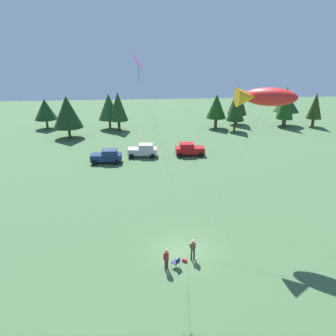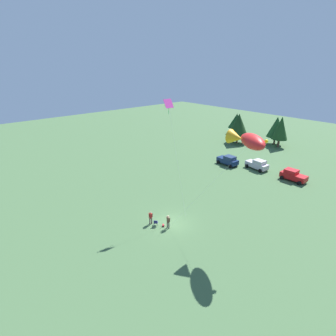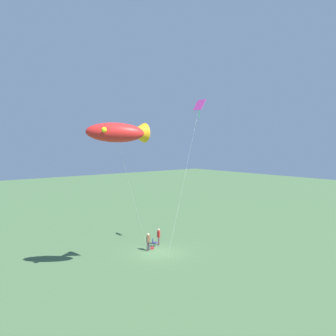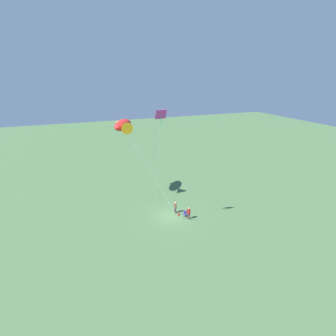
{
  "view_description": "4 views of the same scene",
  "coord_description": "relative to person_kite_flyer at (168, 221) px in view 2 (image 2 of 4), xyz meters",
  "views": [
    {
      "loc": [
        -3.43,
        -21.69,
        15.27
      ],
      "look_at": [
        -0.99,
        3.9,
        5.69
      ],
      "focal_mm": 35.0,
      "sensor_mm": 36.0,
      "label": 1
    },
    {
      "loc": [
        20.62,
        -18.86,
        18.7
      ],
      "look_at": [
        -0.92,
        0.2,
        7.16
      ],
      "focal_mm": 28.0,
      "sensor_mm": 36.0,
      "label": 2
    },
    {
      "loc": [
        22.9,
        29.63,
        10.86
      ],
      "look_at": [
        -0.42,
        1.05,
        8.24
      ],
      "focal_mm": 42.0,
      "sensor_mm": 36.0,
      "label": 3
    },
    {
      "loc": [
        -28.96,
        11.66,
        18.18
      ],
      "look_at": [
        -0.66,
        0.53,
        7.21
      ],
      "focal_mm": 28.0,
      "sensor_mm": 36.0,
      "label": 4
    }
  ],
  "objects": [
    {
      "name": "ground_plane",
      "position": [
        -0.44,
        0.98,
        -1.02
      ],
      "size": [
        160.0,
        160.0,
        0.0
      ],
      "primitive_type": "plane",
      "color": "#43653C"
    },
    {
      "name": "person_kite_flyer",
      "position": [
        0.0,
        0.0,
        0.0
      ],
      "size": [
        0.56,
        0.42,
        1.74
      ],
      "rotation": [
        0.0,
        0.0,
        1.84
      ],
      "color": "#413B3F",
      "rests_on": "ground"
    },
    {
      "name": "folding_chair",
      "position": [
        -1.35,
        -0.85,
        -0.53
      ],
      "size": [
        0.68,
        0.68,
        0.82
      ],
      "rotation": [
        0.0,
        0.0,
        2.34
      ],
      "color": "navy",
      "rests_on": "ground"
    },
    {
      "name": "person_spectator",
      "position": [
        -2.11,
        -1.03,
        0.0
      ],
      "size": [
        0.49,
        0.49,
        1.74
      ],
      "rotation": [
        0.0,
        0.0,
        2.36
      ],
      "color": "#56313D",
      "rests_on": "ground"
    },
    {
      "name": "backpack_on_grass",
      "position": [
        -0.65,
        -0.21,
        -0.91
      ],
      "size": [
        0.39,
        0.36,
        0.22
      ],
      "primitive_type": "cube",
      "rotation": [
        0.0,
        0.0,
        2.54
      ],
      "color": "#AB2027",
      "rests_on": "ground"
    },
    {
      "name": "car_navy_hatch",
      "position": [
        -8.21,
        23.04,
        -0.07
      ],
      "size": [
        4.3,
        2.41,
        1.89
      ],
      "rotation": [
        0.0,
        0.0,
        -0.06
      ],
      "color": "navy",
      "rests_on": "ground"
    },
    {
      "name": "car_silver_compact",
      "position": [
        -3.13,
        25.32,
        -0.07
      ],
      "size": [
        4.35,
        2.54,
        1.89
      ],
      "rotation": [
        0.0,
        0.0,
        -0.09
      ],
      "color": "#C1B4C1",
      "rests_on": "ground"
    },
    {
      "name": "car_red_sedan",
      "position": [
        3.68,
        25.23,
        -0.07
      ],
      "size": [
        4.23,
        2.26,
        1.89
      ],
      "rotation": [
        0.0,
        0.0,
        3.12
      ],
      "color": "red",
      "rests_on": "ground"
    },
    {
      "name": "kite_large_fish",
      "position": [
        6.38,
        5.19,
        10.42
      ],
      "size": [
        9.2,
        7.16,
        12.25
      ],
      "color": "red",
      "rests_on": "ground"
    },
    {
      "name": "kite_diamond_rainbow",
      "position": [
        -3.59,
        3.32,
        12.83
      ],
      "size": [
        4.08,
        1.19,
        14.73
      ],
      "color": "#D53AA2",
      "rests_on": "ground"
    }
  ]
}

